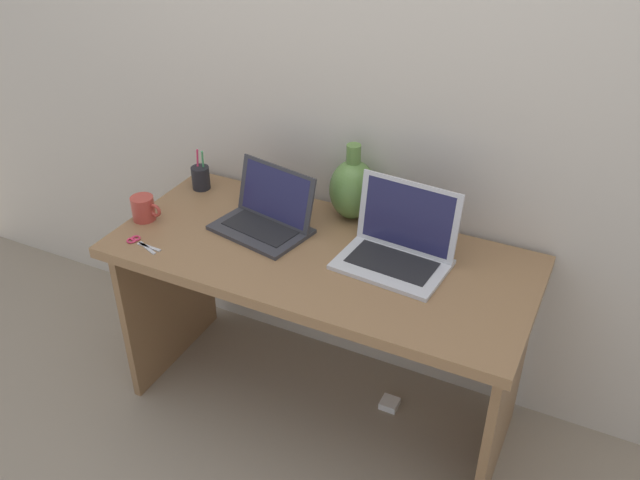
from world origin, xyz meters
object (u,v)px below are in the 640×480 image
at_px(green_vase, 353,188).
at_px(power_brick, 390,404).
at_px(laptop_right, 399,242).
at_px(laptop_left, 268,213).
at_px(coffee_mug, 144,208).
at_px(pen_cup, 201,177).
at_px(scissors, 139,242).

bearing_deg(green_vase, power_brick, -31.21).
bearing_deg(power_brick, green_vase, 148.79).
bearing_deg(laptop_right, laptop_left, -178.66).
distance_m(laptop_left, coffee_mug, 0.46).
bearing_deg(pen_cup, scissors, -85.50).
bearing_deg(coffee_mug, scissors, -59.47).
bearing_deg(green_vase, laptop_right, -36.68).
relative_size(green_vase, pen_cup, 1.74).
bearing_deg(pen_cup, laptop_right, -8.28).
bearing_deg(laptop_left, power_brick, 5.63).
relative_size(pen_cup, scissors, 1.14).
distance_m(laptop_left, laptop_right, 0.50).
bearing_deg(laptop_left, laptop_right, 1.34).
xyz_separation_m(coffee_mug, pen_cup, (0.05, 0.30, 0.00)).
relative_size(green_vase, coffee_mug, 2.37).
bearing_deg(pen_cup, coffee_mug, -99.43).
height_order(laptop_left, power_brick, laptop_left).
bearing_deg(green_vase, laptop_left, -140.31).
relative_size(green_vase, scissors, 1.98).
relative_size(green_vase, power_brick, 4.17).
distance_m(green_vase, scissors, 0.79).
distance_m(laptop_left, scissors, 0.47).
relative_size(pen_cup, power_brick, 2.40).
xyz_separation_m(scissors, power_brick, (0.85, 0.35, -0.73)).
height_order(laptop_right, pen_cup, laptop_right).
distance_m(scissors, power_brick, 1.17).
distance_m(coffee_mug, scissors, 0.17).
height_order(laptop_right, coffee_mug, laptop_right).
bearing_deg(coffee_mug, laptop_left, 19.46).
relative_size(laptop_left, laptop_right, 0.99).
bearing_deg(pen_cup, green_vase, 5.55).
height_order(pen_cup, scissors, pen_cup).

